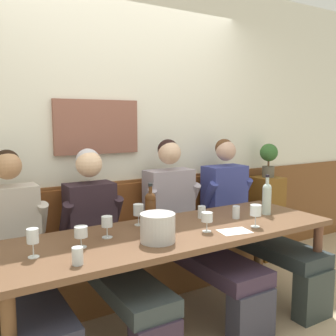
% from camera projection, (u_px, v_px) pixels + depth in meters
% --- Properties ---
extents(room_wall_back, '(6.80, 0.12, 2.80)m').
position_uv_depth(room_wall_back, '(117.00, 131.00, 3.29)').
color(room_wall_back, silver).
rests_on(room_wall_back, ground).
extents(wood_wainscot_panel, '(6.80, 0.03, 0.96)m').
position_uv_depth(wood_wainscot_panel, '(121.00, 234.00, 3.36)').
color(wood_wainscot_panel, brown).
rests_on(wood_wainscot_panel, ground).
extents(wall_bench, '(2.67, 0.42, 0.94)m').
position_uv_depth(wall_bench, '(132.00, 263.00, 3.21)').
color(wall_bench, brown).
rests_on(wall_bench, ground).
extents(dining_table, '(2.37, 0.78, 0.75)m').
position_uv_depth(dining_table, '(174.00, 241.00, 2.58)').
color(dining_table, brown).
rests_on(dining_table, ground).
extents(person_left_seat, '(0.49, 1.24, 1.30)m').
position_uv_depth(person_left_seat, '(20.00, 258.00, 2.38)').
color(person_left_seat, '#272A41').
rests_on(person_left_seat, ground).
extents(person_center_right_seat, '(0.48, 1.24, 1.28)m').
position_uv_depth(person_center_right_seat, '(106.00, 242.00, 2.68)').
color(person_center_right_seat, '#312435').
rests_on(person_center_right_seat, ground).
extents(person_center_left_seat, '(0.53, 1.24, 1.33)m').
position_uv_depth(person_center_left_seat, '(190.00, 226.00, 3.06)').
color(person_center_left_seat, '#31323F').
rests_on(person_center_left_seat, ground).
extents(person_right_seat, '(0.51, 1.25, 1.32)m').
position_uv_depth(person_right_seat, '(247.00, 215.00, 3.39)').
color(person_right_seat, '#2C3432').
rests_on(person_right_seat, ground).
extents(ice_bucket, '(0.22, 0.22, 0.18)m').
position_uv_depth(ice_bucket, '(158.00, 228.00, 2.32)').
color(ice_bucket, '#B7B6B6').
rests_on(ice_bucket, dining_table).
extents(wine_bottle_clear_water, '(0.08, 0.08, 0.33)m').
position_uv_depth(wine_bottle_clear_water, '(150.00, 210.00, 2.53)').
color(wine_bottle_clear_water, '#472610').
rests_on(wine_bottle_clear_water, dining_table).
extents(wine_bottle_green_tall, '(0.07, 0.07, 0.32)m').
position_uv_depth(wine_bottle_green_tall, '(267.00, 197.00, 2.98)').
color(wine_bottle_green_tall, '#B3C8BE').
rests_on(wine_bottle_green_tall, dining_table).
extents(wine_glass_center_rear, '(0.08, 0.08, 0.16)m').
position_uv_depth(wine_glass_center_rear, '(256.00, 211.00, 2.63)').
color(wine_glass_center_rear, silver).
rests_on(wine_glass_center_rear, dining_table).
extents(wine_glass_mid_left, '(0.08, 0.08, 0.13)m').
position_uv_depth(wine_glass_mid_left, '(207.00, 218.00, 2.52)').
color(wine_glass_mid_left, silver).
rests_on(wine_glass_mid_left, dining_table).
extents(wine_glass_by_bottle, '(0.07, 0.07, 0.16)m').
position_uv_depth(wine_glass_by_bottle, '(33.00, 237.00, 2.05)').
color(wine_glass_by_bottle, silver).
rests_on(wine_glass_by_bottle, dining_table).
extents(wine_glass_left_end, '(0.07, 0.07, 0.14)m').
position_uv_depth(wine_glass_left_end, '(107.00, 223.00, 2.40)').
color(wine_glass_left_end, silver).
rests_on(wine_glass_left_end, dining_table).
extents(wine_glass_mid_right, '(0.08, 0.08, 0.13)m').
position_uv_depth(wine_glass_mid_right, '(81.00, 232.00, 2.21)').
color(wine_glass_mid_right, silver).
rests_on(wine_glass_mid_right, dining_table).
extents(wine_glass_center_front, '(0.07, 0.07, 0.15)m').
position_uv_depth(wine_glass_center_front, '(138.00, 211.00, 2.68)').
color(wine_glass_center_front, silver).
rests_on(wine_glass_center_front, dining_table).
extents(water_tumbler_left, '(0.06, 0.06, 0.09)m').
position_uv_depth(water_tumbler_left, '(202.00, 212.00, 2.88)').
color(water_tumbler_left, silver).
rests_on(water_tumbler_left, dining_table).
extents(water_tumbler_center, '(0.06, 0.06, 0.10)m').
position_uv_depth(water_tumbler_center, '(236.00, 212.00, 2.87)').
color(water_tumbler_center, silver).
rests_on(water_tumbler_center, dining_table).
extents(water_tumbler_right, '(0.06, 0.06, 0.09)m').
position_uv_depth(water_tumbler_right, '(78.00, 256.00, 1.96)').
color(water_tumbler_right, silver).
rests_on(water_tumbler_right, dining_table).
extents(tasting_sheet_left_guest, '(0.23, 0.19, 0.00)m').
position_uv_depth(tasting_sheet_left_guest, '(234.00, 231.00, 2.54)').
color(tasting_sheet_left_guest, white).
rests_on(tasting_sheet_left_guest, dining_table).
extents(corner_pedestal, '(0.28, 0.28, 0.89)m').
position_uv_depth(corner_pedestal, '(267.00, 218.00, 4.05)').
color(corner_pedestal, brown).
rests_on(corner_pedestal, ground).
extents(potted_plant, '(0.19, 0.19, 0.36)m').
position_uv_depth(potted_plant, '(269.00, 157.00, 3.97)').
color(potted_plant, brown).
rests_on(potted_plant, corner_pedestal).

